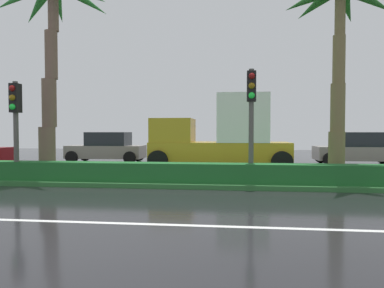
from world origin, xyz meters
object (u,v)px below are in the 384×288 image
traffic_signal_median_left (15,112)px  car_in_traffic_third (358,149)px  car_in_traffic_second (107,148)px  palm_tree_centre_left (339,18)px  traffic_signal_median_right (251,104)px  box_truck_lead (221,136)px  palm_tree_mid_left (53,17)px

traffic_signal_median_left → car_in_traffic_third: (13.81, 8.57, -1.57)m
car_in_traffic_second → car_in_traffic_third: (13.79, 0.09, 0.00)m
palm_tree_centre_left → traffic_signal_median_left: (-10.68, -1.37, -3.13)m
traffic_signal_median_right → box_truck_lead: size_ratio=0.56×
palm_tree_mid_left → car_in_traffic_second: palm_tree_mid_left is taller
palm_tree_mid_left → car_in_traffic_third: size_ratio=1.78×
car_in_traffic_second → car_in_traffic_third: bearing=-179.6°
traffic_signal_median_left → car_in_traffic_third: 16.33m
palm_tree_centre_left → car_in_traffic_second: (-10.66, 7.11, -4.70)m
traffic_signal_median_right → car_in_traffic_third: traffic_signal_median_right is taller
traffic_signal_median_right → box_truck_lead: bearing=102.1°
car_in_traffic_third → traffic_signal_median_right: bearing=53.4°
traffic_signal_median_right → palm_tree_centre_left: bearing=18.5°
palm_tree_centre_left → car_in_traffic_second: palm_tree_centre_left is taller
box_truck_lead → palm_tree_mid_left: bearing=33.3°
car_in_traffic_third → traffic_signal_median_left: bearing=31.8°
car_in_traffic_second → car_in_traffic_third: same height
traffic_signal_median_left → car_in_traffic_second: traffic_signal_median_left is taller
car_in_traffic_second → box_truck_lead: box_truck_lead is taller
traffic_signal_median_left → car_in_traffic_third: bearing=31.8°
palm_tree_mid_left → car_in_traffic_third: bearing=28.0°
car_in_traffic_second → palm_tree_centre_left: bearing=146.3°
box_truck_lead → car_in_traffic_third: size_ratio=1.49×
palm_tree_centre_left → traffic_signal_median_left: bearing=-172.7°
car_in_traffic_second → box_truck_lead: (6.62, -2.93, 0.72)m
traffic_signal_median_left → car_in_traffic_third: size_ratio=0.76×
box_truck_lead → car_in_traffic_second: bearing=-23.9°
palm_tree_mid_left → car_in_traffic_second: bearing=94.3°
traffic_signal_median_left → car_in_traffic_second: bearing=89.8°
traffic_signal_median_right → box_truck_lead: (-1.10, 5.15, -1.07)m
palm_tree_mid_left → car_in_traffic_second: 8.67m
traffic_signal_median_left → traffic_signal_median_right: bearing=2.9°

